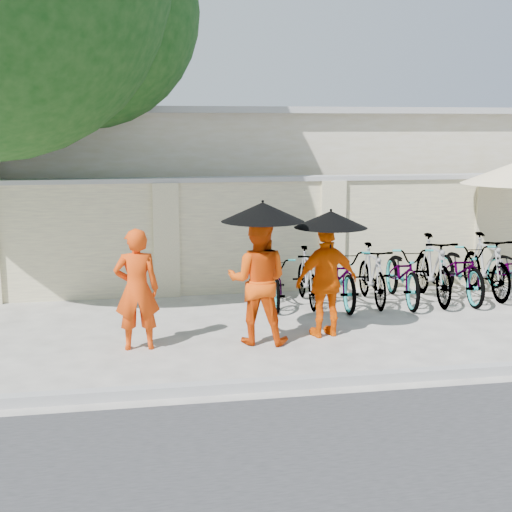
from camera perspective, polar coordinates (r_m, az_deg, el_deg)
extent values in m
plane|color=beige|center=(9.86, -0.18, -7.10)|extent=(80.00, 80.00, 0.00)
cube|color=#9D9D9D|center=(8.26, 1.94, -10.16)|extent=(40.00, 0.16, 0.12)
cube|color=beige|center=(12.89, 1.68, 1.60)|extent=(20.00, 0.30, 2.00)
cube|color=silver|center=(16.72, 2.34, 5.65)|extent=(14.00, 6.00, 3.20)
sphere|color=#294F1D|center=(13.03, -13.78, 18.63)|extent=(4.00, 4.00, 4.00)
imported|color=#E13E09|center=(9.60, -9.52, -2.65)|extent=(0.60, 0.40, 1.64)
imported|color=#E74808|center=(9.74, 0.15, -1.98)|extent=(1.01, 0.88, 1.75)
cylinder|color=black|center=(9.57, 0.53, 1.06)|extent=(0.02, 0.02, 0.84)
cone|color=black|center=(9.51, 0.54, 3.56)|extent=(1.12, 1.12, 0.26)
imported|color=#EF5502|center=(10.11, 5.67, -2.03)|extent=(0.99, 0.56, 1.59)
cylinder|color=black|center=(9.95, 5.96, 0.69)|extent=(0.02, 0.02, 0.79)
cone|color=black|center=(9.89, 6.00, 2.94)|extent=(1.02, 1.02, 0.23)
cylinder|color=#9D9D9D|center=(13.45, 19.81, -2.79)|extent=(0.45, 0.45, 0.09)
imported|color=#95949F|center=(11.89, 1.54, -1.91)|extent=(0.78, 1.72, 0.87)
imported|color=#95949F|center=(11.96, 4.13, -1.66)|extent=(0.54, 1.61, 0.96)
imported|color=#95949F|center=(11.97, 6.81, -1.58)|extent=(0.75, 1.93, 1.00)
imported|color=#95949F|center=(12.13, 9.27, -1.47)|extent=(0.60, 1.70, 1.01)
imported|color=#95949F|center=(12.31, 11.68, -1.37)|extent=(0.86, 1.98, 1.01)
imported|color=#95949F|center=(12.51, 13.99, -0.99)|extent=(0.74, 1.93, 1.13)
imported|color=#95949F|center=(12.79, 16.11, -1.08)|extent=(0.82, 2.01, 1.03)
imported|color=#95949F|center=(13.17, 17.93, -0.71)|extent=(0.58, 1.85, 1.10)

